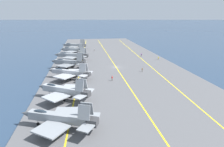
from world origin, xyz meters
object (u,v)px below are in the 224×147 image
Objects in this scene: parked_jet_eighth at (74,45)px; parked_jet_second at (59,118)px; crew_purple_vest at (141,55)px; parked_jet_fifth at (69,62)px; crew_white_vest at (94,49)px; parked_jet_sixth at (72,55)px; parked_jet_fourth at (70,72)px; crew_brown_vest at (142,69)px; parked_jet_third at (64,90)px; crew_red_vest at (112,78)px; crew_yellow_vest at (158,58)px; parked_jet_seventh at (73,50)px.

parked_jet_second is at bearing -179.85° from parked_jet_eighth.
crew_purple_vest is at bearing -128.90° from parked_jet_eighth.
parked_jet_fifth is at bearing 118.26° from crew_purple_vest.
parked_jet_sixth is at bearing 153.55° from crew_white_vest.
parked_jet_eighth reaches higher than crew_white_vest.
parked_jet_fourth reaches higher than crew_brown_vest.
parked_jet_second reaches higher than crew_brown_vest.
parked_jet_fifth reaches higher than parked_jet_second.
parked_jet_sixth is at bearing 0.24° from parked_jet_third.
parked_jet_sixth is (48.25, 0.21, 0.05)m from parked_jet_third.
crew_red_vest is 44.71m from crew_purple_vest.
parked_jet_fifth is (47.13, 1.03, 0.38)m from parked_jet_second.
crew_purple_vest is (34.83, -36.26, -1.41)m from parked_jet_fourth.
parked_jet_fourth is 9.72× the size of crew_yellow_vest.
parked_jet_second is at bearing 143.62° from crew_yellow_vest.
parked_jet_second is 31.78m from crew_red_vest.
parked_jet_second is 1.06× the size of parked_jet_fifth.
parked_jet_fifth reaches higher than crew_purple_vest.
crew_yellow_vest is at bearing -43.49° from crew_red_vest.
parked_jet_second is 96.80m from parked_jet_eighth.
crew_white_vest is (41.14, -13.22, -1.71)m from parked_jet_fifth.
parked_jet_eighth is at bearing 0.15° from parked_jet_second.
parked_jet_sixth is at bearing 0.49° from parked_jet_second.
parked_jet_sixth is at bearing 1.28° from parked_jet_fourth.
parked_jet_fifth is 9.25× the size of crew_yellow_vest.
crew_purple_vest is at bearing -108.95° from parked_jet_seventh.
crew_yellow_vest is at bearing -148.64° from crew_purple_vest.
crew_yellow_vest is 40.33m from crew_red_vest.
parked_jet_second reaches higher than crew_yellow_vest.
parked_jet_fifth reaches higher than parked_jet_fourth.
parked_jet_fourth is 0.94× the size of parked_jet_sixth.
parked_jet_second is at bearing 151.58° from crew_purple_vest.
crew_purple_vest is (52.83, -36.72, -1.62)m from parked_jet_third.
parked_jet_third is 0.90× the size of parked_jet_sixth.
crew_purple_vest is (39.03, -21.81, 0.02)m from crew_red_vest.
crew_red_vest is at bearing -47.23° from parked_jet_third.
crew_purple_vest is 0.99× the size of crew_white_vest.
crew_purple_vest reaches higher than crew_brown_vest.
parked_jet_fourth is 28.40m from crew_brown_vest.
parked_jet_third is at bearing 132.77° from crew_red_vest.
parked_jet_eighth is at bearing -1.22° from parked_jet_seventh.
crew_brown_vest is at bearing -162.67° from crew_white_vest.
crew_white_vest is at bearing -17.82° from parked_jet_fifth.
crew_red_vest is (13.80, -14.92, -1.64)m from parked_jet_third.
crew_purple_vest reaches higher than crew_red_vest.
parked_jet_fourth is at bearing -0.24° from parked_jet_second.
parked_jet_second is 71.40m from crew_yellow_vest.
parked_jet_sixth is 38.10m from crew_brown_vest.
parked_jet_fifth reaches higher than parked_jet_eighth.
parked_jet_sixth is at bearing 23.70° from crew_red_vest.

